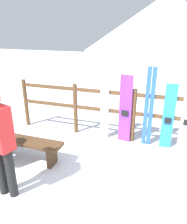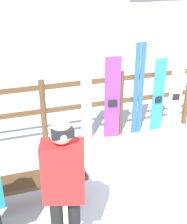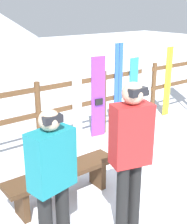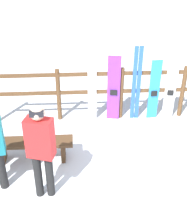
# 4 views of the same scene
# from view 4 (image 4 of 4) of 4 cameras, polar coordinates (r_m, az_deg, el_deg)

# --- Properties ---
(ground_plane) EXTENTS (40.00, 40.00, 0.00)m
(ground_plane) POSITION_cam_4_polar(r_m,az_deg,el_deg) (5.93, 7.41, -11.32)
(ground_plane) COLOR white
(fence) EXTENTS (5.83, 0.10, 1.26)m
(fence) POSITION_cam_4_polar(r_m,az_deg,el_deg) (7.15, 5.12, 4.22)
(fence) COLOR brown
(fence) RESTS_ON ground
(bench) EXTENTS (1.55, 0.36, 0.45)m
(bench) POSITION_cam_4_polar(r_m,az_deg,el_deg) (6.11, -11.12, -6.04)
(bench) COLOR #4C331E
(bench) RESTS_ON ground
(person_red) EXTENTS (0.47, 0.34, 1.75)m
(person_red) POSITION_cam_4_polar(r_m,az_deg,el_deg) (4.93, -9.63, -6.22)
(person_red) COLOR black
(person_red) RESTS_ON ground
(ski_pair_white) EXTENTS (0.20, 0.02, 1.75)m
(ski_pair_white) POSITION_cam_4_polar(r_m,az_deg,el_deg) (6.98, -0.26, 4.80)
(ski_pair_white) COLOR white
(ski_pair_white) RESTS_ON ground
(snowboard_purple) EXTENTS (0.29, 0.09, 1.57)m
(snowboard_purple) POSITION_cam_4_polar(r_m,az_deg,el_deg) (7.06, 3.70, 4.20)
(snowboard_purple) COLOR purple
(snowboard_purple) RESTS_ON ground
(ski_pair_blue) EXTENTS (0.19, 0.02, 1.78)m
(ski_pair_blue) POSITION_cam_4_polar(r_m,az_deg,el_deg) (7.09, 7.85, 5.06)
(ski_pair_blue) COLOR blue
(ski_pair_blue) RESTS_ON ground
(snowboard_blue) EXTENTS (0.24, 0.07, 1.46)m
(snowboard_blue) POSITION_cam_4_polar(r_m,az_deg,el_deg) (7.25, 11.03, 3.90)
(snowboard_blue) COLOR #288CE0
(snowboard_blue) RESTS_ON ground
(snowboard_white) EXTENTS (0.24, 0.09, 1.48)m
(snowboard_white) POSITION_cam_4_polar(r_m,az_deg,el_deg) (7.34, 13.90, 4.01)
(snowboard_white) COLOR white
(snowboard_white) RESTS_ON ground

